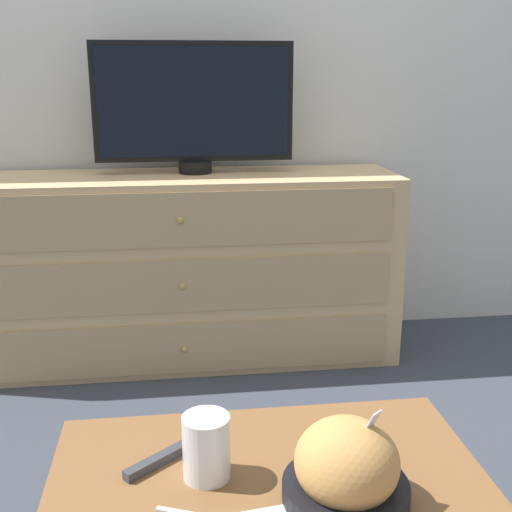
# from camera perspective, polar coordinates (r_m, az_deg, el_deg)

# --- Properties ---
(ground_plane) EXTENTS (12.00, 12.00, 0.00)m
(ground_plane) POSITION_cam_1_polar(r_m,az_deg,el_deg) (2.89, -4.18, -6.55)
(ground_plane) COLOR #383D47
(wall_back) EXTENTS (12.00, 0.05, 2.60)m
(wall_back) POSITION_cam_1_polar(r_m,az_deg,el_deg) (2.70, -4.80, 20.10)
(wall_back) COLOR silver
(wall_back) RESTS_ON ground_plane
(dresser) EXTENTS (1.67, 0.45, 0.73)m
(dresser) POSITION_cam_1_polar(r_m,az_deg,el_deg) (2.53, -6.65, -1.12)
(dresser) COLOR tan
(dresser) RESTS_ON ground_plane
(tv) EXTENTS (0.75, 0.13, 0.49)m
(tv) POSITION_cam_1_polar(r_m,az_deg,el_deg) (2.48, -5.57, 13.21)
(tv) COLOR black
(tv) RESTS_ON dresser
(takeout_bowl) EXTENTS (0.21, 0.21, 0.17)m
(takeout_bowl) POSITION_cam_1_polar(r_m,az_deg,el_deg) (1.13, 8.04, -18.29)
(takeout_bowl) COLOR black
(takeout_bowl) RESTS_ON coffee_table
(drink_cup) EXTENTS (0.08, 0.08, 0.12)m
(drink_cup) POSITION_cam_1_polar(r_m,az_deg,el_deg) (1.18, -4.42, -16.87)
(drink_cup) COLOR beige
(drink_cup) RESTS_ON coffee_table
(remote_control) EXTENTS (0.13, 0.11, 0.02)m
(remote_control) POSITION_cam_1_polar(r_m,az_deg,el_deg) (1.25, -8.63, -17.48)
(remote_control) COLOR #38383D
(remote_control) RESTS_ON coffee_table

